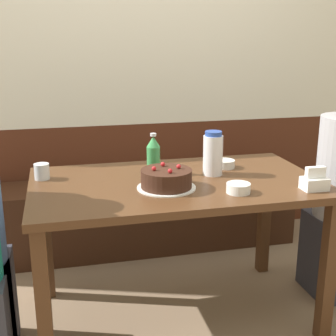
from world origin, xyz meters
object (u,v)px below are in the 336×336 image
Objects in this scene: bowl_soup_white at (238,188)px; napkin_holder at (315,181)px; water_pitcher at (213,154)px; bowl_rice_small at (225,164)px; bench_seat at (145,214)px; birthday_cake at (166,179)px; glass_water_tall at (42,171)px; soju_bottle at (153,155)px.

napkin_holder is at bearing -6.23° from bowl_soup_white.
water_pitcher is 0.17m from bowl_rice_small.
bench_seat is 1.34m from napkin_holder.
birthday_cake is at bearing 154.97° from bowl_soup_white.
water_pitcher is 2.07× the size of bowl_rice_small.
water_pitcher reaches higher than bench_seat.
birthday_cake reaches higher than bowl_soup_white.
bowl_soup_white is at bearing -26.00° from glass_water_tall.
glass_water_tall is at bearing 179.05° from bowl_rice_small.
water_pitcher reaches higher than bowl_soup_white.
birthday_cake reaches higher than bowl_rice_small.
bowl_rice_small is (0.30, -0.67, 0.51)m from bench_seat.
water_pitcher reaches higher than bowl_rice_small.
bowl_soup_white is at bearing -50.94° from soju_bottle.
napkin_holder reaches higher than glass_water_tall.
water_pitcher is at bearing -15.83° from soju_bottle.
glass_water_tall is (-0.83, 0.41, 0.02)m from bowl_soup_white.
bench_seat is at bearing 46.84° from glass_water_tall.
glass_water_tall is (-1.18, 0.44, -0.00)m from napkin_holder.
water_pitcher is 0.30m from bowl_soup_white.
bowl_rice_small is (0.08, 0.39, -0.00)m from bowl_soup_white.
water_pitcher is at bearing -134.70° from bowl_rice_small.
water_pitcher is 2.87× the size of glass_water_tall.
water_pitcher is (0.20, -0.77, 0.60)m from bench_seat.
glass_water_tall is (-0.81, 0.12, -0.07)m from water_pitcher.
bowl_rice_small is at bearing 45.30° from water_pitcher.
soju_bottle is at bearing 164.17° from water_pitcher.
birthday_cake is 0.32m from water_pitcher.
birthday_cake is 2.41× the size of napkin_holder.
glass_water_tall is (-0.91, 0.02, 0.02)m from bowl_rice_small.
bench_seat is 9.23× the size of water_pitcher.
soju_bottle is at bearing 92.47° from birthday_cake.
bowl_soup_white is (0.22, -1.06, 0.51)m from bench_seat.
napkin_holder is at bearing -20.66° from glass_water_tall.
bowl_rice_small is at bearing 3.37° from soju_bottle.
bowl_rice_small is at bearing 78.37° from bowl_soup_white.
birthday_cake is 1.22× the size of water_pitcher.
napkin_holder is (0.64, -0.41, -0.06)m from soju_bottle.
glass_water_tall reaches higher than bowl_rice_small.
water_pitcher is 2.06× the size of bowl_soup_white.
bench_seat is 1.07m from birthday_cake.
soju_bottle is (-0.01, 0.23, 0.05)m from birthday_cake.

